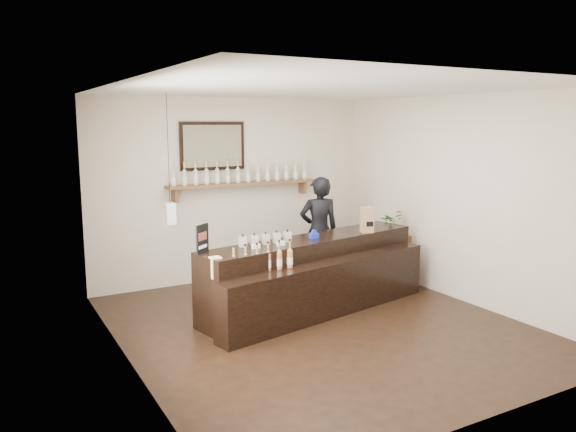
# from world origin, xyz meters

# --- Properties ---
(ground) EXTENTS (5.00, 5.00, 0.00)m
(ground) POSITION_xyz_m (0.00, 0.00, 0.00)
(ground) COLOR black
(ground) RESTS_ON ground
(room_shell) EXTENTS (5.00, 5.00, 5.00)m
(room_shell) POSITION_xyz_m (0.00, 0.00, 1.70)
(room_shell) COLOR beige
(room_shell) RESTS_ON ground
(back_wall_decor) EXTENTS (2.66, 0.96, 1.69)m
(back_wall_decor) POSITION_xyz_m (-0.14, 2.37, 1.75)
(back_wall_decor) COLOR #59321E
(back_wall_decor) RESTS_ON ground
(counter) EXTENTS (3.37, 1.51, 1.08)m
(counter) POSITION_xyz_m (0.32, 0.58, 0.44)
(counter) COLOR black
(counter) RESTS_ON ground
(promo_sign) EXTENTS (0.20, 0.16, 0.33)m
(promo_sign) POSITION_xyz_m (-1.24, 0.61, 1.09)
(promo_sign) COLOR black
(promo_sign) RESTS_ON counter
(paper_bag) EXTENTS (0.19, 0.16, 0.36)m
(paper_bag) POSITION_xyz_m (1.18, 0.65, 1.10)
(paper_bag) COLOR #9E794C
(paper_bag) RESTS_ON counter
(tape_dispenser) EXTENTS (0.14, 0.08, 0.11)m
(tape_dispenser) POSITION_xyz_m (0.33, 0.67, 0.97)
(tape_dispenser) COLOR #1B2FBE
(tape_dispenser) RESTS_ON counter
(side_cabinet) EXTENTS (0.50, 0.59, 0.73)m
(side_cabinet) POSITION_xyz_m (2.00, 1.12, 0.36)
(side_cabinet) COLOR #59321E
(side_cabinet) RESTS_ON ground
(potted_plant) EXTENTS (0.40, 0.37, 0.39)m
(potted_plant) POSITION_xyz_m (2.00, 1.12, 0.92)
(potted_plant) COLOR #2B6227
(potted_plant) RESTS_ON side_cabinet
(shopkeeper) EXTENTS (0.77, 0.61, 1.85)m
(shopkeeper) POSITION_xyz_m (0.97, 1.55, 0.92)
(shopkeeper) COLOR black
(shopkeeper) RESTS_ON ground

